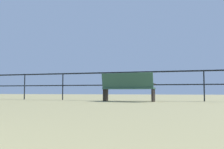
# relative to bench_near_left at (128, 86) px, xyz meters

# --- Properties ---
(pier_railing) EXTENTS (22.92, 0.05, 1.06)m
(pier_railing) POSITION_rel_bench_near_left_xyz_m (-0.19, 0.85, 0.25)
(pier_railing) COLOR black
(pier_railing) RESTS_ON ground_plane
(bench_near_left) EXTENTS (1.79, 0.74, 0.94)m
(bench_near_left) POSITION_rel_bench_near_left_xyz_m (0.00, 0.00, 0.00)
(bench_near_left) COLOR #315641
(bench_near_left) RESTS_ON ground_plane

